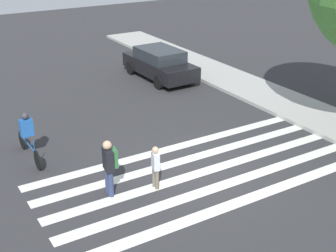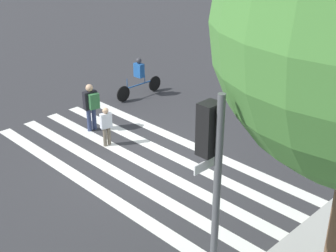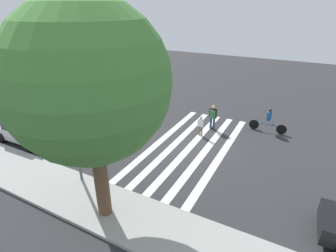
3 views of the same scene
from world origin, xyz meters
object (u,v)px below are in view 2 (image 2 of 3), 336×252
cyclist_far_lane (139,76)px  traffic_light (211,173)px  pedestrian_adult_blue_shirt (91,104)px  pedestrian_adult_tall_backpack (106,124)px

cyclist_far_lane → traffic_light: bearing=54.0°
traffic_light → pedestrian_adult_blue_shirt: (-3.47, -8.11, -2.19)m
pedestrian_adult_blue_shirt → pedestrian_adult_tall_backpack: bearing=-97.0°
pedestrian_adult_blue_shirt → cyclist_far_lane: pedestrian_adult_blue_shirt is taller
traffic_light → pedestrian_adult_tall_backpack: traffic_light is taller
pedestrian_adult_blue_shirt → cyclist_far_lane: bearing=30.5°
traffic_light → cyclist_far_lane: 11.82m
traffic_light → pedestrian_adult_blue_shirt: bearing=-113.1°
traffic_light → pedestrian_adult_tall_backpack: bearing=-114.4°
pedestrian_adult_blue_shirt → cyclist_far_lane: (-3.28, -1.31, -0.10)m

